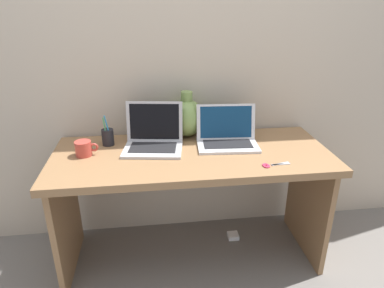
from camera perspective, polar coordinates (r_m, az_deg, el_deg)
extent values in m
plane|color=slate|center=(2.26, 0.00, -17.83)|extent=(6.00, 6.00, 0.00)
cube|color=#BCAD99|center=(2.07, -1.26, 15.39)|extent=(4.40, 0.04, 2.40)
cube|color=olive|center=(1.88, 0.00, -1.96)|extent=(1.51, 0.62, 0.04)
cube|color=olive|center=(2.10, -20.15, -11.57)|extent=(0.03, 0.53, 0.66)
cube|color=olive|center=(2.24, 18.69, -9.02)|extent=(0.03, 0.53, 0.66)
cube|color=#B2B2B7|center=(1.91, -6.48, -0.80)|extent=(0.35, 0.29, 0.01)
cube|color=black|center=(1.91, -6.50, -0.56)|extent=(0.27, 0.18, 0.00)
cube|color=#B2B2B7|center=(1.96, -6.25, 3.72)|extent=(0.32, 0.09, 0.23)
cube|color=black|center=(1.96, -6.25, 3.72)|extent=(0.28, 0.08, 0.20)
cube|color=silver|center=(1.96, 5.91, -0.18)|extent=(0.35, 0.25, 0.01)
cube|color=black|center=(1.95, 5.92, 0.06)|extent=(0.28, 0.15, 0.00)
cube|color=silver|center=(2.00, 5.66, 3.66)|extent=(0.34, 0.08, 0.20)
cube|color=navy|center=(2.00, 5.66, 3.66)|extent=(0.30, 0.07, 0.18)
ellipsoid|color=#75934C|center=(2.06, -0.87, 4.36)|extent=(0.20, 0.20, 0.23)
cylinder|color=#75934C|center=(2.02, -0.90, 7.91)|extent=(0.07, 0.07, 0.06)
cylinder|color=#B23D33|center=(1.91, -17.60, -0.71)|extent=(0.09, 0.09, 0.08)
torus|color=#B23D33|center=(1.90, -15.98, -0.53)|extent=(0.05, 0.01, 0.05)
cylinder|color=black|center=(2.01, -13.80, 1.12)|extent=(0.07, 0.07, 0.09)
cylinder|color=#4CA566|center=(1.98, -14.22, 2.34)|extent=(0.02, 0.02, 0.14)
cylinder|color=#338CBF|center=(1.98, -13.82, 2.56)|extent=(0.03, 0.02, 0.15)
cube|color=#B7B7BC|center=(1.80, 14.43, -3.21)|extent=(0.10, 0.04, 0.00)
cube|color=#B7B7BC|center=(1.79, 14.51, -3.28)|extent=(0.10, 0.02, 0.00)
torus|color=#D83359|center=(1.76, 12.29, -3.60)|extent=(0.04, 0.04, 0.01)
torus|color=#D83359|center=(1.76, 12.12, -3.44)|extent=(0.04, 0.04, 0.01)
cube|color=white|center=(2.39, 6.83, -14.90)|extent=(0.07, 0.07, 0.03)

